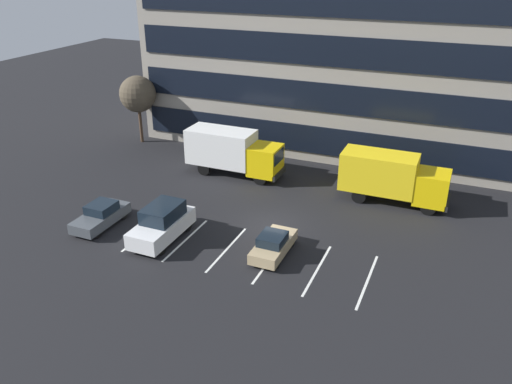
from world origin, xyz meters
TOP-DOWN VIEW (x-y plane):
  - ground_plane at (0.00, 0.00)m, footprint 120.00×120.00m
  - office_building at (0.00, 17.95)m, footprint 34.40×12.70m
  - lot_markings at (-0.00, -3.76)m, footprint 14.14×5.40m
  - box_truck_yellow at (-5.95, 6.71)m, footprint 7.61×2.52m
  - box_truck_yellow_all at (6.36, 6.54)m, footprint 7.45×2.47m
  - sedan_charcoal at (-10.13, -4.24)m, footprint 1.74×4.15m
  - sedan_tan at (1.35, -3.23)m, footprint 1.63×3.89m
  - suv_white at (-5.57, -4.13)m, footprint 2.05×4.83m
  - bare_tree at (-17.00, 10.37)m, footprint 3.26×3.26m

SIDE VIEW (x-z plane):
  - ground_plane at x=0.00m, z-range 0.00..0.00m
  - lot_markings at x=0.00m, z-range 0.00..0.01m
  - sedan_tan at x=1.35m, z-range -0.04..1.36m
  - sedan_charcoal at x=-10.13m, z-range -0.04..1.44m
  - suv_white at x=-5.57m, z-range -0.04..2.15m
  - box_truck_yellow_all at x=6.36m, z-range 0.22..3.67m
  - box_truck_yellow at x=-5.95m, z-range 0.22..3.75m
  - bare_tree at x=-17.00m, z-range 1.41..7.52m
  - office_building at x=0.00m, z-range 0.00..14.40m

